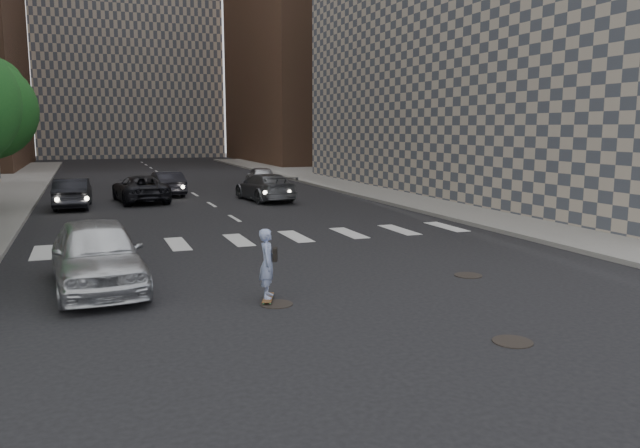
{
  "coord_description": "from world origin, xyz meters",
  "views": [
    {
      "loc": [
        -5.61,
        -11.1,
        3.71
      ],
      "look_at": [
        -0.16,
        3.47,
        1.3
      ],
      "focal_mm": 35.0,
      "sensor_mm": 36.0,
      "label": 1
    }
  ],
  "objects_px": {
    "traffic_car_e": "(166,183)",
    "traffic_car_c": "(140,189)",
    "skateboarder": "(268,263)",
    "traffic_car_d": "(261,177)",
    "silver_sedan": "(97,254)",
    "traffic_car_a": "(73,193)",
    "traffic_car_b": "(265,187)"
  },
  "relations": [
    {
      "from": "traffic_car_e",
      "to": "traffic_car_c",
      "type": "bearing_deg",
      "value": 53.78
    },
    {
      "from": "skateboarder",
      "to": "traffic_car_d",
      "type": "distance_m",
      "value": 26.37
    },
    {
      "from": "traffic_car_c",
      "to": "traffic_car_d",
      "type": "height_order",
      "value": "traffic_car_c"
    },
    {
      "from": "skateboarder",
      "to": "silver_sedan",
      "type": "bearing_deg",
      "value": 165.9
    },
    {
      "from": "silver_sedan",
      "to": "traffic_car_d",
      "type": "distance_m",
      "value": 25.24
    },
    {
      "from": "skateboarder",
      "to": "traffic_car_c",
      "type": "bearing_deg",
      "value": 113.97
    },
    {
      "from": "traffic_car_a",
      "to": "traffic_car_b",
      "type": "height_order",
      "value": "traffic_car_a"
    },
    {
      "from": "skateboarder",
      "to": "silver_sedan",
      "type": "relative_size",
      "value": 0.33
    },
    {
      "from": "skateboarder",
      "to": "traffic_car_c",
      "type": "height_order",
      "value": "skateboarder"
    },
    {
      "from": "skateboarder",
      "to": "traffic_car_d",
      "type": "xyz_separation_m",
      "value": [
        6.74,
        25.49,
        -0.17
      ]
    },
    {
      "from": "traffic_car_b",
      "to": "traffic_car_c",
      "type": "xyz_separation_m",
      "value": [
        -6.05,
        1.59,
        -0.03
      ]
    },
    {
      "from": "traffic_car_d",
      "to": "traffic_car_b",
      "type": "bearing_deg",
      "value": 82.13
    },
    {
      "from": "silver_sedan",
      "to": "traffic_car_d",
      "type": "relative_size",
      "value": 1.24
    },
    {
      "from": "traffic_car_c",
      "to": "traffic_car_d",
      "type": "distance_m",
      "value": 9.66
    },
    {
      "from": "silver_sedan",
      "to": "traffic_car_e",
      "type": "xyz_separation_m",
      "value": [
        3.94,
        20.09,
        -0.15
      ]
    },
    {
      "from": "skateboarder",
      "to": "traffic_car_a",
      "type": "relative_size",
      "value": 0.37
    },
    {
      "from": "silver_sedan",
      "to": "traffic_car_d",
      "type": "xyz_separation_m",
      "value": [
        10.15,
        23.11,
        -0.16
      ]
    },
    {
      "from": "traffic_car_c",
      "to": "traffic_car_e",
      "type": "bearing_deg",
      "value": -126.81
    },
    {
      "from": "silver_sedan",
      "to": "traffic_car_a",
      "type": "xyz_separation_m",
      "value": [
        -0.79,
        16.09,
        -0.11
      ]
    },
    {
      "from": "silver_sedan",
      "to": "traffic_car_c",
      "type": "distance_m",
      "value": 17.57
    },
    {
      "from": "traffic_car_b",
      "to": "traffic_car_d",
      "type": "distance_m",
      "value": 7.49
    },
    {
      "from": "traffic_car_b",
      "to": "traffic_car_e",
      "type": "bearing_deg",
      "value": -49.3
    },
    {
      "from": "traffic_car_b",
      "to": "silver_sedan",
      "type": "bearing_deg",
      "value": 56.45
    },
    {
      "from": "traffic_car_d",
      "to": "traffic_car_e",
      "type": "bearing_deg",
      "value": 31.57
    },
    {
      "from": "traffic_car_e",
      "to": "traffic_car_b",
      "type": "bearing_deg",
      "value": 130.8
    },
    {
      "from": "skateboarder",
      "to": "traffic_car_a",
      "type": "bearing_deg",
      "value": 123.69
    },
    {
      "from": "traffic_car_b",
      "to": "traffic_car_d",
      "type": "height_order",
      "value": "traffic_car_b"
    },
    {
      "from": "traffic_car_a",
      "to": "traffic_car_d",
      "type": "distance_m",
      "value": 13.0
    },
    {
      "from": "silver_sedan",
      "to": "traffic_car_e",
      "type": "relative_size",
      "value": 1.18
    },
    {
      "from": "traffic_car_a",
      "to": "traffic_car_e",
      "type": "height_order",
      "value": "traffic_car_a"
    },
    {
      "from": "traffic_car_c",
      "to": "traffic_car_e",
      "type": "xyz_separation_m",
      "value": [
        1.59,
        2.67,
        -0.0
      ]
    },
    {
      "from": "traffic_car_b",
      "to": "traffic_car_c",
      "type": "bearing_deg",
      "value": -20.32
    }
  ]
}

